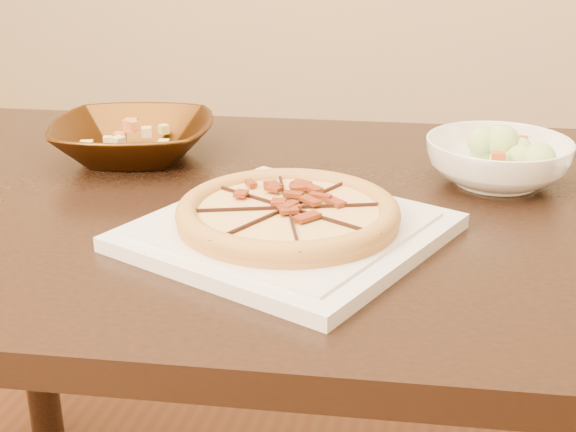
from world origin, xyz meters
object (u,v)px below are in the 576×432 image
plate (288,231)px  salad_bowl (498,162)px  dining_table (242,269)px  bronze_bowl (134,139)px  pizza (288,213)px

plate → salad_bowl: size_ratio=2.04×
dining_table → plate: size_ratio=3.32×
salad_bowl → bronze_bowl: bearing=-178.3°
plate → dining_table: bearing=128.4°
dining_table → pizza: bearing=-51.6°
plate → salad_bowl: bearing=48.0°
pizza → bronze_bowl: size_ratio=1.08×
dining_table → bronze_bowl: (-0.21, 0.13, 0.14)m
pizza → bronze_bowl: (-0.31, 0.25, -0.00)m
plate → salad_bowl: 0.36m
dining_table → salad_bowl: 0.40m
dining_table → salad_bowl: size_ratio=6.78×
pizza → salad_bowl: (0.24, 0.27, -0.00)m
bronze_bowl → salad_bowl: (0.55, 0.02, 0.00)m
dining_table → salad_bowl: bearing=23.3°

